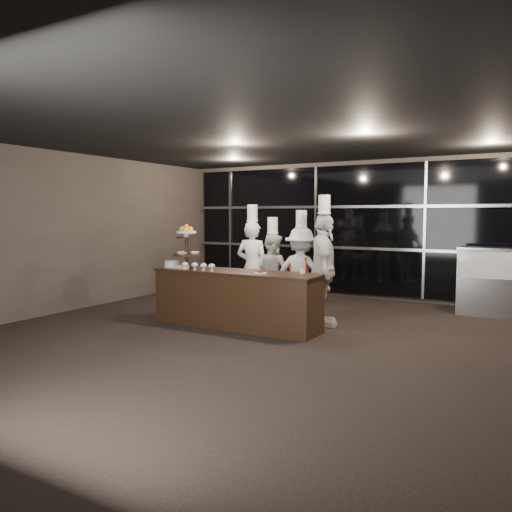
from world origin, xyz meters
The scene contains 14 objects.
room centered at (0.00, 0.00, 1.50)m, with size 10.00×10.00×10.00m.
window_wall centered at (0.00, 4.94, 1.50)m, with size 8.60×0.10×2.80m.
buffet_counter centered at (-1.01, 1.19, 0.47)m, with size 2.84×0.74×0.92m.
display_stand centered at (-2.01, 1.19, 1.34)m, with size 0.48×0.48×0.74m.
compotes centered at (-1.59, 0.97, 1.00)m, with size 0.65×0.11×0.12m.
layer_cake centered at (-2.28, 1.14, 0.97)m, with size 0.30×0.30×0.11m.
pastry_squares centered at (-1.98, 1.02, 0.95)m, with size 0.20×0.13×0.05m.
small_plate centered at (-0.49, 1.09, 0.94)m, with size 0.20×0.20×0.05m.
chef_cup centered at (0.06, 1.44, 0.96)m, with size 0.08×0.08×0.07m, color white.
display_case centered at (2.62, 4.30, 0.69)m, with size 1.35×0.59×1.24m.
chef_a centered at (-1.33, 2.28, 0.88)m, with size 0.66×0.46×2.01m.
chef_b centered at (-1.01, 2.46, 0.76)m, with size 0.86×0.75×1.79m.
chef_c centered at (-0.36, 2.30, 0.81)m, with size 1.08×0.68×1.91m.
chef_d centered at (0.20, 1.97, 0.94)m, with size 0.87×1.17×2.15m.
Camera 1 is at (3.26, -5.61, 1.84)m, focal length 35.00 mm.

